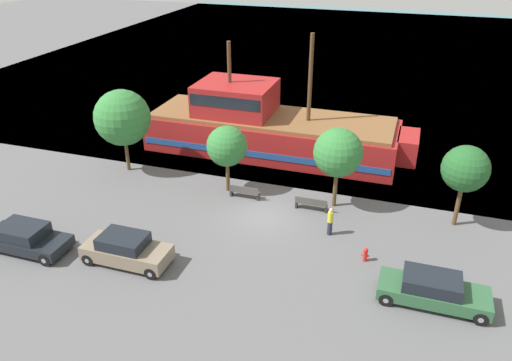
{
  "coord_description": "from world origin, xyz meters",
  "views": [
    {
      "loc": [
        7.36,
        -23.99,
        15.31
      ],
      "look_at": [
        -1.19,
        2.0,
        1.2
      ],
      "focal_mm": 35.0,
      "sensor_mm": 36.0,
      "label": 1
    }
  ],
  "objects": [
    {
      "name": "moored_boat_outer",
      "position": [
        -9.49,
        19.66,
        0.58
      ],
      "size": [
        6.61,
        1.84,
        1.54
      ],
      "color": "silver",
      "rests_on": "water_surface"
    },
    {
      "name": "fire_hydrant",
      "position": [
        6.15,
        -2.54,
        0.41
      ],
      "size": [
        0.42,
        0.25,
        0.76
      ],
      "color": "red",
      "rests_on": "ground_plane"
    },
    {
      "name": "tree_row_midwest",
      "position": [
        3.64,
        2.54,
        3.52
      ],
      "size": [
        2.89,
        2.89,
        4.98
      ],
      "color": "brown",
      "rests_on": "ground_plane"
    },
    {
      "name": "parked_car_curb_rear",
      "position": [
        -10.92,
        -7.09,
        0.71
      ],
      "size": [
        4.62,
        1.99,
        1.44
      ],
      "color": "black",
      "rests_on": "ground_plane"
    },
    {
      "name": "tree_row_mideast",
      "position": [
        -3.21,
        2.37,
        3.08
      ],
      "size": [
        2.54,
        2.54,
        4.36
      ],
      "color": "brown",
      "rests_on": "ground_plane"
    },
    {
      "name": "tree_row_west",
      "position": [
        10.56,
        2.55,
        3.52
      ],
      "size": [
        2.56,
        2.56,
        4.82
      ],
      "color": "brown",
      "rests_on": "ground_plane"
    },
    {
      "name": "ground_plane",
      "position": [
        0.0,
        0.0,
        0.0
      ],
      "size": [
        160.0,
        160.0,
        0.0
      ],
      "primitive_type": "plane",
      "color": "#5B5B5E"
    },
    {
      "name": "bench_promenade_west",
      "position": [
        2.43,
        1.57,
        0.45
      ],
      "size": [
        1.94,
        0.45,
        0.85
      ],
      "color": "#4C4742",
      "rests_on": "ground_plane"
    },
    {
      "name": "tree_row_east",
      "position": [
        -10.89,
        3.03,
        3.83
      ],
      "size": [
        3.75,
        3.75,
        5.71
      ],
      "color": "brown",
      "rests_on": "ground_plane"
    },
    {
      "name": "bench_promenade_east",
      "position": [
        -1.85,
        1.72,
        0.44
      ],
      "size": [
        1.89,
        0.45,
        0.85
      ],
      "color": "#4C4742",
      "rests_on": "ground_plane"
    },
    {
      "name": "moored_boat_dockside",
      "position": [
        -9.44,
        15.79,
        0.61
      ],
      "size": [
        7.28,
        2.45,
        1.56
      ],
      "color": "navy",
      "rests_on": "water_surface"
    },
    {
      "name": "water_surface",
      "position": [
        0.0,
        44.0,
        0.0
      ],
      "size": [
        80.0,
        80.0,
        0.0
      ],
      "primitive_type": "plane",
      "color": "teal",
      "rests_on": "ground"
    },
    {
      "name": "pedestrian_walking_near",
      "position": [
        3.97,
        -0.7,
        0.84
      ],
      "size": [
        0.32,
        0.32,
        1.65
      ],
      "color": "#232838",
      "rests_on": "ground_plane"
    },
    {
      "name": "pirate_ship",
      "position": [
        -2.69,
        9.22,
        1.81
      ],
      "size": [
        19.67,
        5.81,
        8.9
      ],
      "color": "#A31E1E",
      "rests_on": "water_surface"
    },
    {
      "name": "parked_car_curb_front",
      "position": [
        -5.28,
        -6.43,
        0.77
      ],
      "size": [
        4.43,
        1.89,
        1.57
      ],
      "color": "#7F705B",
      "rests_on": "ground_plane"
    },
    {
      "name": "parked_car_curb_mid",
      "position": [
        9.39,
        -4.8,
        0.72
      ],
      "size": [
        4.86,
        1.89,
        1.45
      ],
      "color": "#2D5B38",
      "rests_on": "ground_plane"
    }
  ]
}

